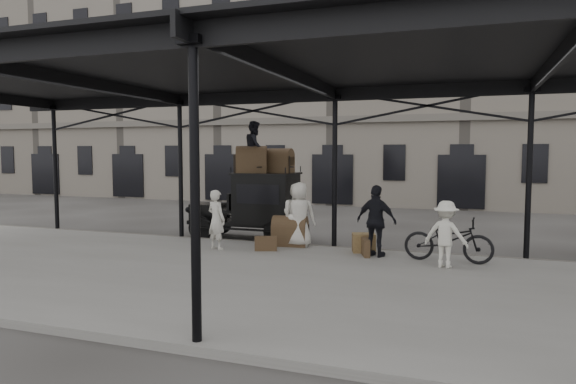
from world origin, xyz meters
name	(u,v)px	position (x,y,z in m)	size (l,w,h in m)	color
ground	(314,266)	(0.00, 0.00, 0.00)	(120.00, 120.00, 0.00)	#383533
platform	(287,282)	(0.00, -2.00, 0.07)	(28.00, 8.00, 0.15)	slate
canopy	(291,68)	(0.00, -1.72, 4.60)	(22.50, 9.00, 4.74)	black
building_frontage	(406,78)	(0.00, 18.00, 7.00)	(64.00, 8.00, 14.00)	slate
taxi	(257,203)	(-2.80, 3.00, 1.20)	(3.65, 1.55, 2.18)	black
porter_left	(216,220)	(-2.95, 0.46, 0.97)	(0.60, 0.39, 1.65)	beige
porter_midleft	(296,215)	(-1.09, 1.80, 1.04)	(0.86, 0.67, 1.77)	silver
porter_centre	(299,214)	(-0.92, 1.62, 1.07)	(0.90, 0.58, 1.84)	beige
porter_official	(376,221)	(1.38, 0.95, 1.07)	(1.08, 0.45, 1.84)	black
porter_right	(446,234)	(3.12, 0.26, 0.93)	(1.01, 0.58, 1.56)	silver
bicycle	(448,240)	(3.15, 0.90, 0.70)	(0.73, 2.11, 1.11)	black
porter_roof	(255,147)	(-2.83, 2.90, 2.99)	(0.79, 0.62, 1.63)	black
steamer_trunk_roof_near	(252,162)	(-2.88, 2.75, 2.53)	(0.96, 0.58, 0.70)	#4F3824
steamer_trunk_roof_far	(279,163)	(-2.13, 3.20, 2.50)	(0.87, 0.53, 0.64)	#4F3824
steamer_trunk_platform	(290,233)	(-1.22, 1.68, 0.51)	(0.98, 0.60, 0.72)	#4F3824
wicker_hamper	(364,243)	(0.96, 1.44, 0.40)	(0.60, 0.45, 0.50)	olive
suitcase_upright	(366,247)	(1.12, 0.93, 0.38)	(0.15, 0.60, 0.45)	#4F3824
suitcase_flat	(266,244)	(-1.58, 0.70, 0.35)	(0.60, 0.15, 0.40)	#4F3824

